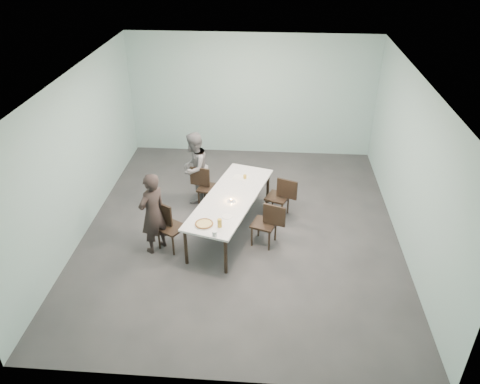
# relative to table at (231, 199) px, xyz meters

# --- Properties ---
(ground) EXTENTS (7.00, 7.00, 0.00)m
(ground) POSITION_rel_table_xyz_m (0.19, 0.06, -0.69)
(ground) COLOR #333335
(ground) RESTS_ON ground
(room_shell) EXTENTS (6.02, 7.02, 3.01)m
(room_shell) POSITION_rel_table_xyz_m (0.19, 0.06, 1.33)
(room_shell) COLOR #98BFBC
(room_shell) RESTS_ON ground
(table) EXTENTS (1.56, 2.75, 0.75)m
(table) POSITION_rel_table_xyz_m (0.00, 0.00, 0.00)
(table) COLOR white
(table) RESTS_ON ground
(chair_near_left) EXTENTS (0.64, 0.57, 0.87)m
(chair_near_left) POSITION_rel_table_xyz_m (-1.09, -0.59, -0.19)
(chair_near_left) COLOR black
(chair_near_left) RESTS_ON ground
(chair_far_left) EXTENTS (0.64, 0.50, 0.87)m
(chair_far_left) POSITION_rel_table_xyz_m (-0.61, 0.86, -0.19)
(chair_far_left) COLOR black
(chair_far_left) RESTS_ON ground
(chair_near_right) EXTENTS (0.65, 0.53, 0.87)m
(chair_near_right) POSITION_rel_table_xyz_m (0.72, -0.40, -0.19)
(chair_near_right) COLOR black
(chair_near_right) RESTS_ON ground
(chair_far_right) EXTENTS (0.65, 0.55, 0.87)m
(chair_far_right) POSITION_rel_table_xyz_m (0.96, 0.55, -0.19)
(chair_far_right) COLOR black
(chair_far_right) RESTS_ON ground
(diner_near) EXTENTS (0.64, 0.68, 1.56)m
(diner_near) POSITION_rel_table_xyz_m (-1.31, -0.70, 0.09)
(diner_near) COLOR black
(diner_near) RESTS_ON ground
(diner_far) EXTENTS (0.76, 0.87, 1.54)m
(diner_far) POSITION_rel_table_xyz_m (-0.86, 1.08, 0.08)
(diner_far) COLOR slate
(diner_far) RESTS_ON ground
(pizza) EXTENTS (0.34, 0.34, 0.04)m
(pizza) POSITION_rel_table_xyz_m (-0.37, -0.95, 0.08)
(pizza) COLOR white
(pizza) RESTS_ON table
(side_plate) EXTENTS (0.18, 0.18, 0.01)m
(side_plate) POSITION_rel_table_xyz_m (0.00, -0.67, 0.06)
(side_plate) COLOR white
(side_plate) RESTS_ON table
(beer_glass) EXTENTS (0.08, 0.08, 0.15)m
(beer_glass) POSITION_rel_table_xyz_m (-0.09, -0.98, 0.13)
(beer_glass) COLOR #B88D28
(beer_glass) RESTS_ON table
(water_tumbler) EXTENTS (0.08, 0.08, 0.09)m
(water_tumbler) POSITION_rel_table_xyz_m (-0.15, -1.25, 0.10)
(water_tumbler) COLOR silver
(water_tumbler) RESTS_ON table
(tealight) EXTENTS (0.06, 0.06, 0.05)m
(tealight) POSITION_rel_table_xyz_m (0.02, -0.15, 0.08)
(tealight) COLOR silver
(tealight) RESTS_ON table
(amber_tumbler) EXTENTS (0.07, 0.07, 0.08)m
(amber_tumbler) POSITION_rel_table_xyz_m (0.22, 0.73, 0.10)
(amber_tumbler) COLOR #B88D28
(amber_tumbler) RESTS_ON table
(menu) EXTENTS (0.35, 0.29, 0.01)m
(menu) POSITION_rel_table_xyz_m (0.12, 0.76, 0.06)
(menu) COLOR silver
(menu) RESTS_ON table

